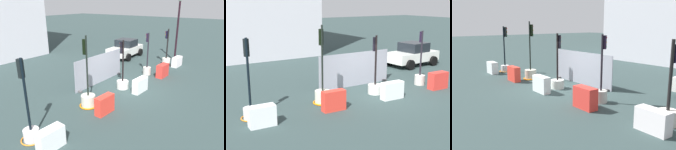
% 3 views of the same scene
% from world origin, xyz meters
% --- Properties ---
extents(ground_plane, '(120.00, 120.00, 0.00)m').
position_xyz_m(ground_plane, '(0.00, 0.00, 0.00)').
color(ground_plane, '#2D3E3E').
extents(traffic_light_0, '(0.83, 0.83, 3.22)m').
position_xyz_m(traffic_light_0, '(-6.43, 0.25, 0.61)').
color(traffic_light_0, silver).
rests_on(traffic_light_0, ground_plane).
extents(traffic_light_1, '(0.90, 0.90, 3.54)m').
position_xyz_m(traffic_light_1, '(-3.09, 0.37, 0.48)').
color(traffic_light_1, beige).
rests_on(traffic_light_1, ground_plane).
extents(traffic_light_2, '(0.71, 0.71, 2.93)m').
position_xyz_m(traffic_light_2, '(-0.13, 0.26, 0.49)').
color(traffic_light_2, silver).
rests_on(traffic_light_2, ground_plane).
extents(traffic_light_3, '(0.56, 0.56, 2.98)m').
position_xyz_m(traffic_light_3, '(3.04, 0.26, 0.56)').
color(traffic_light_3, beige).
rests_on(traffic_light_3, ground_plane).
extents(traffic_light_4, '(0.66, 0.66, 2.93)m').
position_xyz_m(traffic_light_4, '(6.28, 0.14, 0.57)').
color(traffic_light_4, silver).
rests_on(traffic_light_4, ground_plane).
extents(construction_barrier_0, '(1.02, 0.49, 0.80)m').
position_xyz_m(construction_barrier_0, '(-6.32, -0.77, 0.40)').
color(construction_barrier_0, white).
rests_on(construction_barrier_0, ground_plane).
extents(construction_barrier_1, '(1.03, 0.43, 0.88)m').
position_xyz_m(construction_barrier_1, '(-3.18, -0.74, 0.44)').
color(construction_barrier_1, red).
rests_on(construction_barrier_1, ground_plane).
extents(construction_barrier_2, '(1.14, 0.44, 0.83)m').
position_xyz_m(construction_barrier_2, '(-0.00, -0.87, 0.42)').
color(construction_barrier_2, white).
rests_on(construction_barrier_2, ground_plane).
extents(construction_barrier_3, '(1.08, 0.51, 0.90)m').
position_xyz_m(construction_barrier_3, '(3.22, -0.85, 0.45)').
color(construction_barrier_3, red).
rests_on(construction_barrier_3, ground_plane).
extents(construction_barrier_4, '(1.16, 0.50, 0.77)m').
position_xyz_m(construction_barrier_4, '(6.30, -0.77, 0.39)').
color(construction_barrier_4, white).
rests_on(construction_barrier_4, ground_plane).
extents(car_white_van, '(4.01, 2.43, 1.64)m').
position_xyz_m(car_white_van, '(6.51, 4.29, 0.80)').
color(car_white_van, silver).
rests_on(car_white_van, ground_plane).
extents(street_lamp_post, '(0.36, 0.36, 5.34)m').
position_xyz_m(street_lamp_post, '(7.85, -0.01, 3.23)').
color(street_lamp_post, black).
rests_on(street_lamp_post, ground_plane).
extents(site_fence_panel, '(4.50, 0.50, 1.84)m').
position_xyz_m(site_fence_panel, '(-0.11, 2.00, 0.88)').
color(site_fence_panel, '#9598A5').
rests_on(site_fence_panel, ground_plane).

